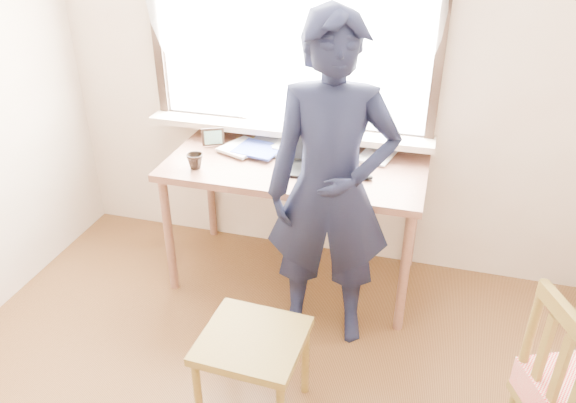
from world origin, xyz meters
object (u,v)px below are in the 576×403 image
(person, at_px, (331,190))
(mug_white, at_px, (294,147))
(mug_dark, at_px, (195,161))
(work_chair, at_px, (253,349))
(desk, at_px, (295,176))
(laptop, at_px, (313,159))

(person, bearing_deg, mug_white, 111.77)
(mug_dark, bearing_deg, person, -13.52)
(work_chair, bearing_deg, desk, 95.05)
(laptop, xyz_separation_m, person, (0.19, -0.40, 0.03))
(mug_dark, relative_size, work_chair, 0.20)
(laptop, distance_m, work_chair, 1.20)
(mug_dark, bearing_deg, work_chair, -54.15)
(work_chair, distance_m, person, 0.89)
(mug_white, xyz_separation_m, person, (0.35, -0.57, 0.04))
(mug_white, bearing_deg, person, -58.39)
(person, bearing_deg, mug_dark, 156.64)
(work_chair, height_order, person, person)
(desk, xyz_separation_m, mug_white, (-0.04, 0.13, 0.13))
(desk, xyz_separation_m, laptop, (0.12, -0.03, 0.14))
(mug_dark, xyz_separation_m, person, (0.86, -0.21, 0.04))
(mug_white, bearing_deg, work_chair, -83.49)
(work_chair, relative_size, person, 0.27)
(person, bearing_deg, desk, 115.27)
(mug_dark, distance_m, person, 0.88)
(mug_white, height_order, person, person)
(person, bearing_deg, laptop, 105.36)
(laptop, height_order, person, person)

